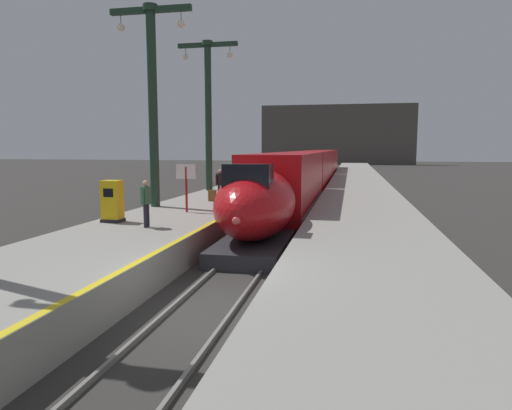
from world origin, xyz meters
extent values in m
plane|color=#33302D|center=(0.00, 0.00, 0.00)|extent=(260.00, 260.00, 0.00)
cube|color=gray|center=(-4.05, 24.75, 0.53)|extent=(4.80, 110.00, 1.05)
cube|color=gray|center=(4.05, 24.75, 0.53)|extent=(4.80, 110.00, 1.05)
cube|color=yellow|center=(-1.77, 24.75, 1.05)|extent=(0.20, 107.80, 0.01)
cube|color=slate|center=(-0.75, 27.50, 0.06)|extent=(0.08, 110.00, 0.12)
cube|color=slate|center=(0.75, 27.50, 0.06)|extent=(0.08, 110.00, 0.12)
ellipsoid|color=#B20F14|center=(0.00, 6.54, 1.83)|extent=(2.78, 6.40, 2.56)
cube|color=#28282D|center=(0.00, 6.22, 0.28)|extent=(2.46, 5.44, 0.55)
cube|color=black|center=(0.00, 5.10, 2.90)|extent=(1.59, 1.00, 0.90)
sphere|color=#F24C4C|center=(0.00, 3.42, 1.68)|extent=(0.28, 0.28, 0.28)
cube|color=#B20F14|center=(0.00, 15.46, 2.08)|extent=(2.90, 14.00, 3.05)
cube|color=black|center=(-1.42, 15.46, 2.62)|extent=(0.04, 11.90, 0.80)
cube|color=black|center=(1.42, 15.46, 2.62)|extent=(0.04, 11.90, 0.80)
cube|color=silver|center=(0.00, 15.46, 0.80)|extent=(2.92, 13.30, 0.24)
cube|color=black|center=(0.00, 10.98, 0.28)|extent=(2.03, 2.20, 0.56)
cube|color=black|center=(0.00, 19.94, 0.28)|extent=(2.03, 2.20, 0.56)
cube|color=#B20F14|center=(0.00, 32.06, 2.08)|extent=(2.90, 18.00, 3.05)
cube|color=black|center=(-1.42, 32.06, 2.62)|extent=(0.04, 15.84, 0.80)
cube|color=black|center=(1.42, 32.06, 2.62)|extent=(0.04, 15.84, 0.80)
cube|color=black|center=(0.00, 25.94, 0.28)|extent=(2.03, 2.20, 0.56)
cube|color=black|center=(0.00, 38.18, 0.28)|extent=(2.03, 2.20, 0.56)
cube|color=#B20F14|center=(0.00, 50.66, 2.08)|extent=(2.90, 18.00, 3.05)
cube|color=black|center=(-1.42, 50.66, 2.62)|extent=(0.04, 15.84, 0.80)
cube|color=black|center=(1.42, 50.66, 2.62)|extent=(0.04, 15.84, 0.80)
cube|color=black|center=(0.00, 44.54, 0.28)|extent=(2.03, 2.20, 0.56)
cube|color=black|center=(0.00, 56.78, 0.28)|extent=(2.03, 2.20, 0.56)
cylinder|color=#1E3828|center=(-5.90, 10.77, 5.77)|extent=(0.44, 0.44, 9.43)
cylinder|color=#1E3828|center=(-5.90, 10.77, 10.33)|extent=(0.68, 0.68, 0.30)
cube|color=#1E3828|center=(-5.90, 10.77, 10.23)|extent=(4.00, 0.24, 0.28)
cylinder|color=#1E3828|center=(-7.40, 10.77, 9.88)|extent=(0.03, 0.03, 0.60)
sphere|color=#EFEACC|center=(-7.40, 10.77, 9.53)|extent=(0.36, 0.36, 0.36)
cylinder|color=#1E3828|center=(-4.40, 10.77, 9.88)|extent=(0.03, 0.03, 0.60)
sphere|color=#EFEACC|center=(-4.40, 10.77, 9.53)|extent=(0.36, 0.36, 0.36)
cylinder|color=#1E3828|center=(-5.90, 19.55, 5.91)|extent=(0.44, 0.44, 9.71)
cylinder|color=#1E3828|center=(-5.90, 19.55, 10.61)|extent=(0.68, 0.68, 0.30)
cube|color=#1E3828|center=(-5.90, 19.55, 10.51)|extent=(4.00, 0.24, 0.28)
cylinder|color=#1E3828|center=(-7.40, 19.55, 10.16)|extent=(0.03, 0.03, 0.60)
sphere|color=#EFEACC|center=(-7.40, 19.55, 9.81)|extent=(0.36, 0.36, 0.36)
cylinder|color=#1E3828|center=(-4.40, 19.55, 10.16)|extent=(0.03, 0.03, 0.60)
sphere|color=#EFEACC|center=(-4.40, 19.55, 9.81)|extent=(0.36, 0.36, 0.36)
cylinder|color=#23232D|center=(-3.48, 14.04, 1.48)|extent=(0.13, 0.13, 0.85)
cylinder|color=#23232D|center=(-3.60, 13.92, 1.48)|extent=(0.13, 0.13, 0.85)
cube|color=black|center=(-3.54, 13.98, 2.21)|extent=(0.42, 0.43, 0.62)
cylinder|color=black|center=(-3.38, 14.16, 2.16)|extent=(0.09, 0.09, 0.58)
cylinder|color=black|center=(-3.70, 13.80, 2.16)|extent=(0.09, 0.09, 0.58)
sphere|color=tan|center=(-3.54, 13.98, 2.63)|extent=(0.22, 0.22, 0.22)
cylinder|color=#23232D|center=(-3.83, 18.80, 1.48)|extent=(0.13, 0.13, 0.85)
cylinder|color=#23232D|center=(-3.94, 18.93, 1.48)|extent=(0.13, 0.13, 0.85)
cube|color=gray|center=(-3.89, 18.86, 2.21)|extent=(0.41, 0.43, 0.62)
cylinder|color=gray|center=(-3.73, 18.68, 2.16)|extent=(0.09, 0.09, 0.58)
cylinder|color=gray|center=(-4.04, 19.05, 2.16)|extent=(0.09, 0.09, 0.58)
sphere|color=tan|center=(-3.89, 18.86, 2.63)|extent=(0.22, 0.22, 0.22)
cylinder|color=#23232D|center=(-3.74, 5.19, 1.48)|extent=(0.13, 0.13, 0.85)
cylinder|color=#23232D|center=(-3.74, 5.02, 1.48)|extent=(0.13, 0.13, 0.85)
cube|color=#336647|center=(-3.74, 5.10, 2.21)|extent=(0.24, 0.39, 0.62)
cylinder|color=#336647|center=(-3.73, 5.34, 2.16)|extent=(0.09, 0.09, 0.58)
cylinder|color=#336647|center=(-3.75, 4.86, 2.16)|extent=(0.09, 0.09, 0.58)
sphere|color=tan|center=(-3.74, 5.10, 2.63)|extent=(0.22, 0.22, 0.22)
cube|color=brown|center=(-3.84, 13.48, 1.35)|extent=(0.40, 0.22, 0.60)
cylinder|color=#262628|center=(-3.94, 13.48, 1.83)|extent=(0.02, 0.02, 0.36)
cylinder|color=#262628|center=(-3.74, 13.48, 1.83)|extent=(0.02, 0.02, 0.36)
cube|color=#262628|center=(-3.84, 13.48, 2.02)|extent=(0.22, 0.03, 0.02)
cube|color=yellow|center=(-5.55, 6.00, 1.85)|extent=(0.70, 0.56, 1.60)
cube|color=black|center=(-5.55, 5.71, 2.20)|extent=(0.40, 0.02, 0.32)
cube|color=black|center=(-5.55, 6.00, 1.11)|extent=(0.76, 0.62, 0.12)
cylinder|color=maroon|center=(-3.72, 9.20, 2.05)|extent=(0.10, 0.10, 2.00)
cube|color=white|center=(-3.72, 9.20, 2.85)|extent=(0.90, 0.06, 0.64)
cube|color=#4C4742|center=(0.00, 102.00, 7.00)|extent=(36.00, 2.00, 14.00)
camera|label=1|loc=(3.39, -10.15, 3.88)|focal=32.45mm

